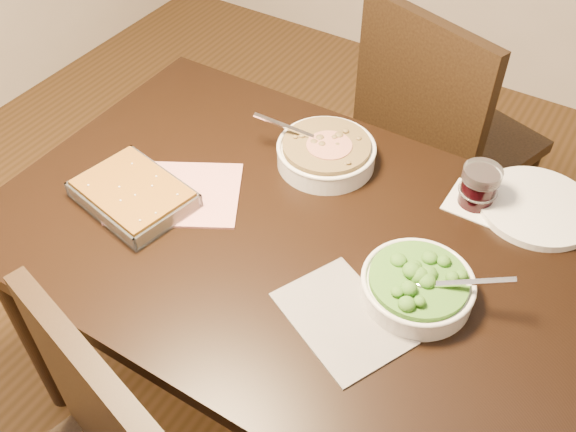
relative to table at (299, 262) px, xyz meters
The scene contains 11 objects.
ground 0.65m from the table, ahead, with size 4.00×4.00×0.00m, color #422C13.
table is the anchor object (origin of this frame).
magazine_a 0.34m from the table, behind, with size 0.30×0.22×0.01m, color #C03643.
magazine_b 0.26m from the table, 38.66° to the right, with size 0.26×0.19×0.00m, color #2B2A32.
coaster 0.44m from the table, 45.75° to the left, with size 0.12×0.12×0.00m, color white.
stew_bowl 0.29m from the table, 106.36° to the left, with size 0.27×0.25×0.09m.
broccoli_bowl 0.32m from the table, ahead, with size 0.26×0.23×0.09m.
baking_dish 0.42m from the table, 163.23° to the right, with size 0.30×0.24×0.05m.
wine_tumbler 0.45m from the table, 45.75° to the left, with size 0.09×0.09×0.10m.
dinner_plate 0.57m from the table, 39.98° to the left, with size 0.27×0.27×0.02m, color silver.
chair_far 0.77m from the table, 86.36° to the left, with size 0.59×0.59×0.99m.
Camera 1 is at (0.50, -0.85, 1.81)m, focal length 40.00 mm.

